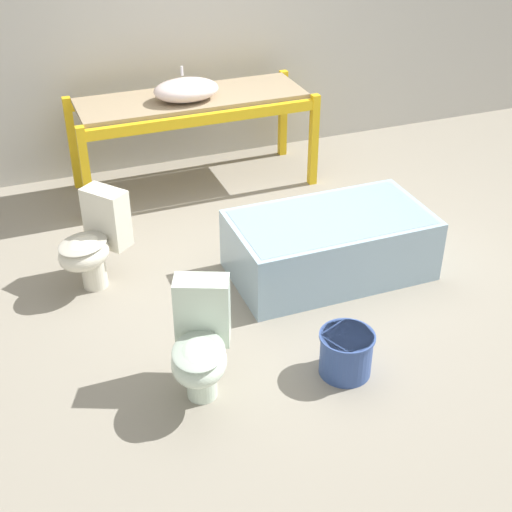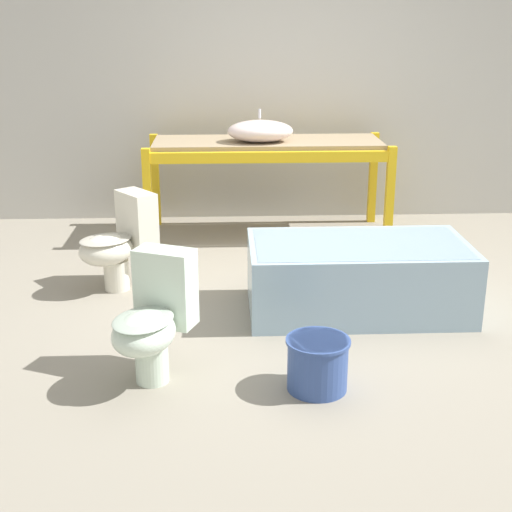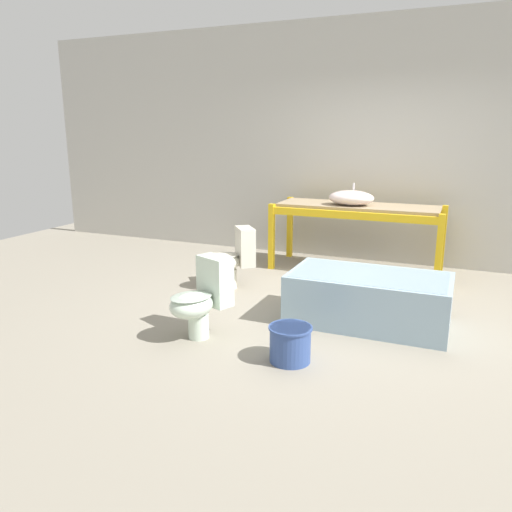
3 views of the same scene
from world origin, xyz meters
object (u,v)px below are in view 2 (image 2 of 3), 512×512
Objects in this scene: toilet_near at (119,241)px; bucket_white at (318,363)px; sink_basin at (260,131)px; bathtub_main at (358,272)px; toilet_far at (153,318)px.

toilet_near reaches higher than bucket_white.
sink_basin reaches higher than bathtub_main.
toilet_far is at bearing -144.82° from bathtub_main.
sink_basin is 0.39× the size of bathtub_main.
toilet_near is at bearing 163.88° from bathtub_main.
bathtub_main is at bearing 35.96° from toilet_near.
bucket_white is (-0.40, -1.06, -0.12)m from bathtub_main.
sink_basin is at bearing 100.62° from toilet_near.
toilet_near and toilet_far have the same top height.
bucket_white is (1.24, -1.53, -0.21)m from toilet_near.
sink_basin is 2.86m from bucket_white.
toilet_far is (-1.27, -0.90, 0.09)m from bathtub_main.
toilet_near is 1.98m from bucket_white.
toilet_near is (-1.07, -1.21, -0.59)m from sink_basin.
bucket_white is (0.17, -2.74, -0.80)m from sink_basin.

